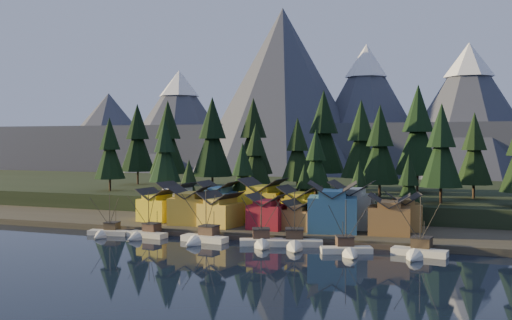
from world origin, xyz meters
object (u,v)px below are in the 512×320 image
(boat_2, at_px, (202,231))
(house_back_0, at_px, (178,199))
(boat_5, at_px, (347,243))
(house_back_1, at_px, (218,199))
(boat_0, at_px, (106,227))
(boat_3, at_px, (262,234))
(house_front_1, at_px, (190,204))
(boat_4, at_px, (295,236))
(boat_6, at_px, (418,244))
(house_front_0, at_px, (157,204))
(boat_1, at_px, (144,228))

(boat_2, distance_m, house_back_0, 32.00)
(boat_5, distance_m, house_back_1, 47.34)
(boat_0, bearing_deg, boat_2, -8.28)
(boat_0, distance_m, house_back_0, 25.91)
(house_back_0, bearing_deg, boat_3, -30.24)
(boat_0, xyz_separation_m, house_front_1, (14.28, 14.22, 4.47))
(boat_2, distance_m, boat_5, 31.98)
(house_front_1, bearing_deg, boat_3, -38.99)
(boat_2, bearing_deg, boat_0, -174.40)
(boat_4, height_order, house_back_0, boat_4)
(boat_3, height_order, boat_6, boat_6)
(boat_0, relative_size, boat_2, 0.86)
(boat_0, distance_m, house_back_1, 30.43)
(boat_6, relative_size, house_back_1, 1.27)
(boat_3, relative_size, house_front_0, 1.36)
(boat_2, relative_size, house_front_1, 1.22)
(house_front_1, bearing_deg, boat_0, -143.86)
(boat_2, relative_size, house_back_1, 1.27)
(boat_3, relative_size, boat_6, 0.98)
(boat_6, bearing_deg, boat_0, -171.37)
(boat_4, bearing_deg, house_back_0, 132.50)
(boat_6, distance_m, house_front_0, 67.27)
(boat_0, bearing_deg, house_front_1, 37.29)
(boat_2, relative_size, boat_3, 1.01)
(boat_2, xyz_separation_m, boat_6, (44.97, 0.61, 0.00))
(boat_0, bearing_deg, boat_1, -4.21)
(house_back_0, bearing_deg, boat_1, -73.02)
(boat_1, xyz_separation_m, house_back_0, (-4.44, 24.41, 4.21))
(boat_4, xyz_separation_m, house_back_0, (-39.57, 23.66, 4.05))
(boat_2, bearing_deg, boat_1, -177.07)
(boat_3, bearing_deg, boat_1, 157.82)
(boat_2, xyz_separation_m, boat_4, (20.36, 1.62, -0.07))
(boat_2, xyz_separation_m, boat_5, (31.94, -1.61, -0.25))
(boat_5, bearing_deg, boat_1, 155.30)
(boat_0, relative_size, boat_6, 0.86)
(boat_1, bearing_deg, house_back_0, 107.68)
(house_front_1, height_order, house_back_1, house_back_1)
(boat_6, xyz_separation_m, house_back_0, (-64.18, 24.67, 3.98))
(boat_5, relative_size, house_front_1, 1.12)
(boat_2, distance_m, boat_6, 44.98)
(boat_3, distance_m, boat_6, 31.50)
(boat_0, distance_m, boat_1, 9.68)
(boat_5, height_order, boat_6, boat_6)
(boat_0, xyz_separation_m, house_back_0, (5.23, 24.98, 4.44))
(house_front_0, height_order, house_back_0, house_back_0)
(boat_1, bearing_deg, boat_4, 8.59)
(boat_0, xyz_separation_m, house_back_1, (17.37, 24.54, 4.73))
(boat_1, xyz_separation_m, boat_2, (14.77, -0.87, 0.23))
(house_back_0, bearing_deg, boat_0, -95.14)
(boat_1, relative_size, boat_4, 0.88)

